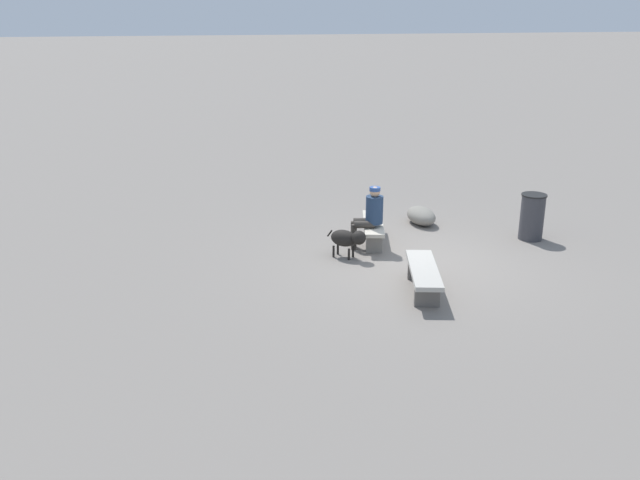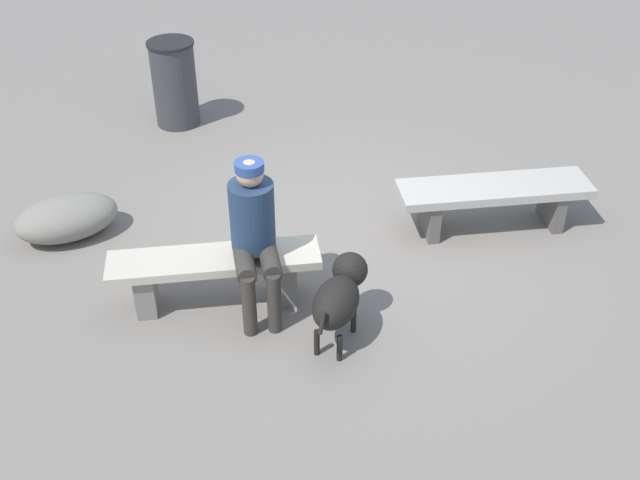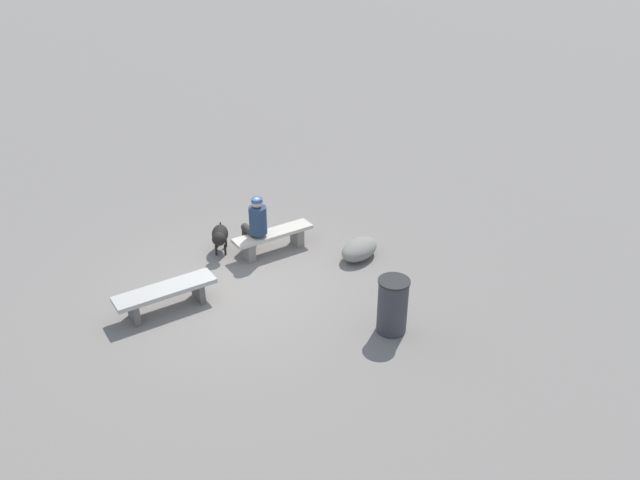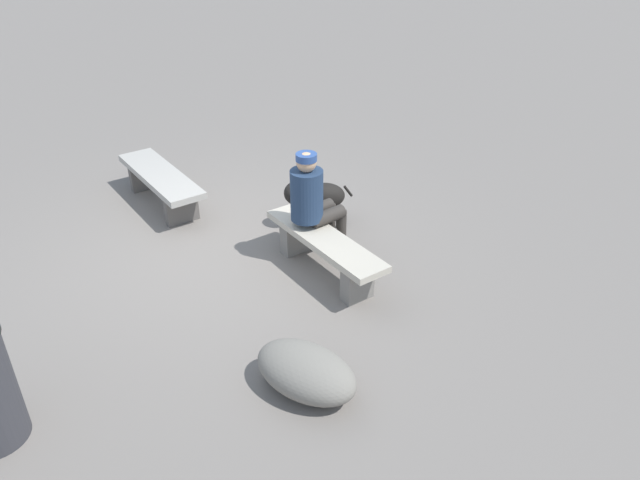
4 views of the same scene
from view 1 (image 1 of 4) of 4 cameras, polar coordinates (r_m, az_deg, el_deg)
ground at (r=13.16m, az=7.93°, el=-1.90°), size 210.00×210.00×0.06m
bench_left at (r=11.66m, az=8.71°, el=-2.81°), size 1.80×0.85×0.45m
bench_right at (r=13.98m, az=4.49°, el=1.00°), size 1.71×0.76×0.45m
seated_person at (r=13.54m, az=4.25°, el=2.29°), size 0.42×0.64×1.28m
dog at (r=13.07m, az=2.33°, el=0.14°), size 0.65×0.69×0.59m
trash_bin at (r=14.79m, az=17.41°, el=1.88°), size 0.52×0.52×0.97m
boulder at (r=15.35m, az=8.51°, el=2.04°), size 0.97×0.65×0.39m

